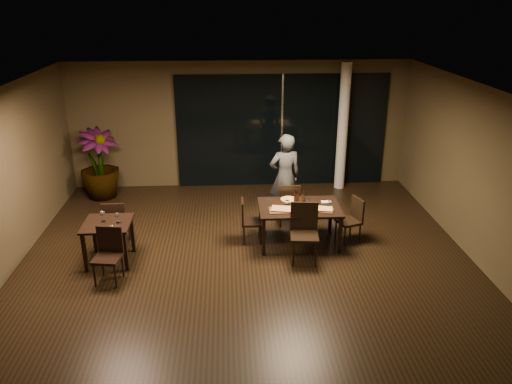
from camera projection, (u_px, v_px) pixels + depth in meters
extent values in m
plane|color=black|center=(247.00, 265.00, 8.69)|extent=(8.00, 8.00, 0.00)
cube|color=#433924|center=(240.00, 125.00, 11.89)|extent=(8.00, 0.10, 3.00)
cube|color=#433924|center=(266.00, 350.00, 4.38)|extent=(8.00, 0.10, 3.00)
cube|color=#433924|center=(488.00, 180.00, 8.36)|extent=(0.10, 8.00, 3.00)
cube|color=silver|center=(246.00, 92.00, 7.57)|extent=(8.00, 8.00, 0.04)
cube|color=black|center=(282.00, 131.00, 11.92)|extent=(5.00, 0.06, 2.70)
cylinder|color=silver|center=(343.00, 127.00, 11.65)|extent=(0.24, 0.24, 3.00)
cube|color=black|center=(299.00, 207.00, 9.22)|extent=(1.50, 1.00, 0.04)
cube|color=black|center=(264.00, 237.00, 8.91)|extent=(0.06, 0.06, 0.71)
cube|color=black|center=(340.00, 235.00, 8.99)|extent=(0.06, 0.06, 0.71)
cube|color=black|center=(260.00, 217.00, 9.73)|extent=(0.06, 0.06, 0.71)
cube|color=black|center=(330.00, 215.00, 9.80)|extent=(0.06, 0.06, 0.71)
cube|color=black|center=(107.00, 224.00, 8.57)|extent=(0.80, 0.80, 0.04)
cube|color=black|center=(85.00, 253.00, 8.37)|extent=(0.06, 0.06, 0.71)
cube|color=black|center=(126.00, 252.00, 8.41)|extent=(0.06, 0.06, 0.71)
cube|color=black|center=(94.00, 235.00, 9.00)|extent=(0.06, 0.06, 0.71)
cube|color=black|center=(132.00, 234.00, 9.04)|extent=(0.06, 0.06, 0.71)
cube|color=black|center=(289.00, 204.00, 10.10)|extent=(0.43, 0.43, 0.05)
cylinder|color=black|center=(296.00, 210.00, 10.35)|extent=(0.03, 0.03, 0.43)
cylinder|color=black|center=(279.00, 211.00, 10.34)|extent=(0.03, 0.03, 0.43)
cylinder|color=black|center=(298.00, 217.00, 10.03)|extent=(0.03, 0.03, 0.43)
cylinder|color=black|center=(281.00, 218.00, 10.02)|extent=(0.03, 0.03, 0.43)
cube|color=black|center=(290.00, 197.00, 9.83)|extent=(0.42, 0.04, 0.48)
cube|color=black|center=(304.00, 236.00, 8.66)|extent=(0.53, 0.53, 0.05)
cylinder|color=black|center=(293.00, 254.00, 8.57)|extent=(0.04, 0.04, 0.49)
cylinder|color=black|center=(316.00, 254.00, 8.56)|extent=(0.04, 0.04, 0.49)
cylinder|color=black|center=(292.00, 243.00, 8.94)|extent=(0.04, 0.04, 0.49)
cylinder|color=black|center=(314.00, 244.00, 8.92)|extent=(0.04, 0.04, 0.49)
cube|color=black|center=(304.00, 216.00, 8.76)|extent=(0.48, 0.09, 0.55)
cube|color=black|center=(252.00, 222.00, 9.40)|extent=(0.40, 0.40, 0.04)
cylinder|color=black|center=(261.00, 235.00, 9.34)|extent=(0.03, 0.03, 0.40)
cylinder|color=black|center=(260.00, 228.00, 9.63)|extent=(0.03, 0.03, 0.40)
cylinder|color=black|center=(244.00, 235.00, 9.32)|extent=(0.03, 0.03, 0.40)
cylinder|color=black|center=(244.00, 228.00, 9.62)|extent=(0.03, 0.03, 0.40)
cube|color=black|center=(243.00, 211.00, 9.31)|extent=(0.04, 0.39, 0.44)
cube|color=black|center=(348.00, 221.00, 9.41)|extent=(0.50, 0.50, 0.05)
cylinder|color=black|center=(336.00, 229.00, 9.57)|extent=(0.03, 0.03, 0.41)
cylinder|color=black|center=(345.00, 236.00, 9.29)|extent=(0.03, 0.03, 0.41)
cylinder|color=black|center=(350.00, 226.00, 9.68)|extent=(0.03, 0.03, 0.41)
cylinder|color=black|center=(360.00, 233.00, 9.40)|extent=(0.03, 0.03, 0.41)
cube|color=black|center=(358.00, 209.00, 9.39)|extent=(0.16, 0.39, 0.45)
cube|color=black|center=(117.00, 223.00, 9.30)|extent=(0.42, 0.42, 0.05)
cylinder|color=black|center=(129.00, 229.00, 9.54)|extent=(0.03, 0.03, 0.43)
cylinder|color=black|center=(111.00, 230.00, 9.53)|extent=(0.03, 0.03, 0.43)
cylinder|color=black|center=(126.00, 237.00, 9.22)|extent=(0.03, 0.03, 0.43)
cylinder|color=black|center=(107.00, 238.00, 9.21)|extent=(0.03, 0.03, 0.43)
cube|color=black|center=(113.00, 216.00, 9.03)|extent=(0.42, 0.04, 0.47)
cube|color=black|center=(107.00, 258.00, 8.05)|extent=(0.48, 0.48, 0.05)
cylinder|color=black|center=(94.00, 275.00, 7.99)|extent=(0.03, 0.03, 0.43)
cylinder|color=black|center=(115.00, 276.00, 7.96)|extent=(0.03, 0.03, 0.43)
cylinder|color=black|center=(102.00, 264.00, 8.31)|extent=(0.03, 0.03, 0.43)
cylinder|color=black|center=(123.00, 265.00, 8.28)|extent=(0.03, 0.03, 0.43)
cube|color=black|center=(110.00, 240.00, 8.14)|extent=(0.42, 0.10, 0.48)
imported|color=#313437|center=(285.00, 177.00, 10.25)|extent=(0.68, 0.51, 1.81)
imported|color=#1C4818|center=(99.00, 164.00, 11.34)|extent=(1.23, 1.23, 1.60)
cube|color=#4C2918|center=(286.00, 210.00, 9.03)|extent=(0.62, 0.31, 0.01)
cube|color=#492F17|center=(319.00, 210.00, 9.06)|extent=(0.55, 0.40, 0.01)
cylinder|color=#B63514|center=(289.00, 200.00, 9.49)|extent=(0.31, 0.31, 0.01)
cylinder|color=white|center=(287.00, 202.00, 9.28)|extent=(0.07, 0.07, 0.08)
cylinder|color=white|center=(307.00, 201.00, 9.34)|extent=(0.08, 0.08, 0.10)
cube|color=white|center=(327.00, 208.00, 9.13)|extent=(0.20, 0.16, 0.01)
cube|color=white|center=(326.00, 202.00, 9.39)|extent=(0.19, 0.11, 0.01)
cube|color=silver|center=(107.00, 228.00, 8.35)|extent=(0.20, 0.15, 0.01)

